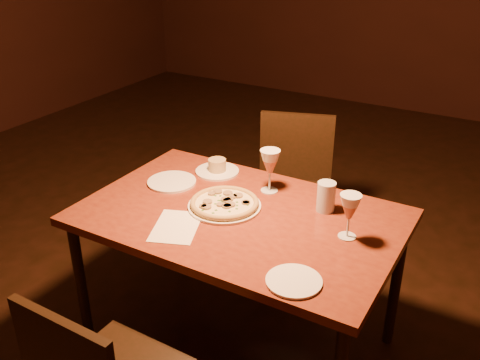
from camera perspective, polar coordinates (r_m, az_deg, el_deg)
The scene contains 11 objects.
floor at distance 2.91m, azimuth -2.15°, elevation -11.60°, with size 7.00×7.00×0.00m, color black.
dining_table at distance 2.22m, azimuth -0.05°, elevation -4.96°, with size 1.29×0.83×0.69m.
chair_far at distance 2.94m, azimuth 5.64°, elevation -0.44°, with size 0.51×0.51×0.84m.
pizza_plate at distance 2.23m, azimuth -1.67°, elevation -2.51°, with size 0.31×0.31×0.03m.
ramekin_saucer at distance 2.54m, azimuth -2.45°, elevation 1.28°, with size 0.21×0.21×0.07m.
wine_glass_far at distance 2.33m, azimuth 3.20°, elevation 0.97°, with size 0.09×0.09×0.20m, color #B16849, non-canonical shape.
wine_glass_right at distance 2.04m, azimuth 11.55°, elevation -3.81°, with size 0.08×0.08×0.18m, color #B16849, non-canonical shape.
water_tumbler at distance 2.22m, azimuth 9.16°, elevation -1.76°, with size 0.08×0.08×0.13m, color silver.
side_plate_left at distance 2.46m, azimuth -7.29°, elevation -0.19°, with size 0.22×0.22×0.01m, color white.
side_plate_near at distance 1.81m, azimuth 5.77°, elevation -10.68°, with size 0.19×0.19×0.01m, color white.
menu_card at distance 2.12m, azimuth -6.81°, elevation -4.95°, with size 0.17×0.25×0.00m, color white.
Camera 1 is at (1.24, -1.94, 1.78)m, focal length 40.00 mm.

